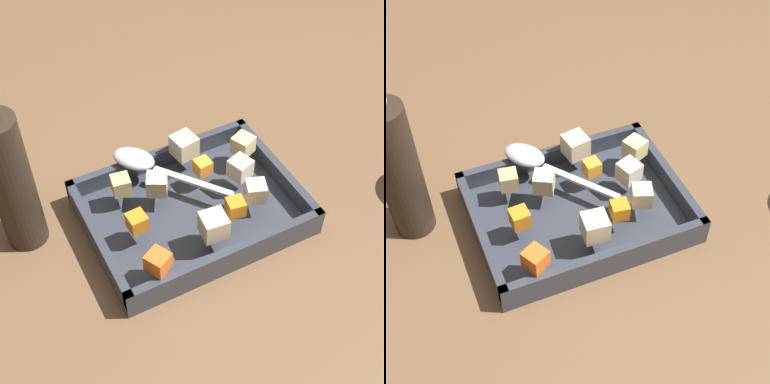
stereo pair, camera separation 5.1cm
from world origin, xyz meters
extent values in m
plane|color=brown|center=(0.00, 0.00, 0.00)|extent=(4.00, 4.00, 0.00)
cube|color=#333842|center=(-0.01, -0.01, 0.01)|extent=(0.30, 0.22, 0.01)
cube|color=#333842|center=(-0.01, -0.11, 0.03)|extent=(0.30, 0.01, 0.03)
cube|color=#333842|center=(-0.01, 0.10, 0.03)|extent=(0.30, 0.01, 0.03)
cube|color=#333842|center=(-0.15, -0.01, 0.03)|extent=(0.01, 0.22, 0.03)
cube|color=#333842|center=(0.14, -0.01, 0.03)|extent=(0.01, 0.22, 0.03)
cube|color=orange|center=(-0.10, -0.09, 0.06)|extent=(0.04, 0.04, 0.03)
cube|color=orange|center=(-0.10, -0.02, 0.06)|extent=(0.03, 0.03, 0.02)
cube|color=orange|center=(0.03, 0.03, 0.06)|extent=(0.02, 0.02, 0.02)
cube|color=orange|center=(0.03, -0.06, 0.06)|extent=(0.03, 0.03, 0.02)
cube|color=#E0CC89|center=(0.10, 0.04, 0.06)|extent=(0.04, 0.04, 0.03)
cube|color=tan|center=(-0.09, 0.05, 0.06)|extent=(0.03, 0.03, 0.03)
cube|color=beige|center=(-0.01, -0.08, 0.06)|extent=(0.04, 0.04, 0.03)
cube|color=beige|center=(-0.05, 0.03, 0.06)|extent=(0.04, 0.04, 0.03)
cube|color=beige|center=(0.07, 0.00, 0.06)|extent=(0.04, 0.04, 0.03)
cube|color=beige|center=(0.02, 0.08, 0.06)|extent=(0.04, 0.04, 0.03)
cube|color=beige|center=(0.07, -0.05, 0.06)|extent=(0.04, 0.04, 0.03)
ellipsoid|color=silver|center=(-0.05, 0.09, 0.05)|extent=(0.07, 0.08, 0.02)
cube|color=silver|center=(0.01, 0.01, 0.05)|extent=(0.10, 0.13, 0.01)
cylinder|color=#2D2319|center=(-0.23, 0.07, 0.11)|extent=(0.06, 0.06, 0.22)
camera|label=1|loc=(-0.27, -0.50, 0.66)|focal=54.69mm
camera|label=2|loc=(-0.22, -0.52, 0.66)|focal=54.69mm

